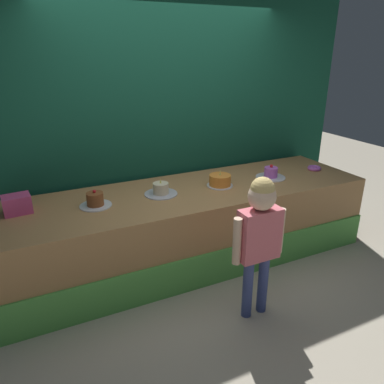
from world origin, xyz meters
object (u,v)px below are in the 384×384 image
object	(u,v)px
pink_box	(17,204)
donut	(314,168)
child_figure	(259,230)
cake_center_left	(161,190)
cake_far_left	(95,200)
cake_center_right	(220,181)
cake_far_right	(271,174)

from	to	relation	value
pink_box	donut	world-z (taller)	pink_box
child_figure	cake_center_left	distance (m)	1.12
pink_box	cake_far_left	distance (m)	0.64
child_figure	cake_center_right	size ratio (longest dim) A/B	4.49
child_figure	cake_center_left	xyz separation A→B (m)	(-0.41, 1.05, 0.04)
cake_far_left	child_figure	bearing A→B (deg)	-44.94
cake_center_left	cake_center_right	xyz separation A→B (m)	(0.63, -0.05, 0.01)
pink_box	cake_center_right	world-z (taller)	cake_center_right
cake_far_left	cake_center_left	size ratio (longest dim) A/B	0.89
pink_box	cake_center_left	xyz separation A→B (m)	(1.26, -0.13, -0.03)
donut	child_figure	bearing A→B (deg)	-145.99
donut	cake_center_left	size ratio (longest dim) A/B	0.47
cake_center_left	cake_far_right	bearing A→B (deg)	-2.60
cake_center_right	cake_far_right	distance (m)	0.63
donut	cake_center_left	bearing A→B (deg)	178.48
cake_far_left	cake_far_right	world-z (taller)	cake_far_left
cake_far_right	cake_far_left	bearing A→B (deg)	178.68
donut	cake_far_right	size ratio (longest dim) A/B	0.47
donut	cake_far_right	bearing A→B (deg)	-179.34
pink_box	cake_far_right	size ratio (longest dim) A/B	0.70
cake_far_left	cake_far_right	bearing A→B (deg)	-1.32
cake_center_right	cake_far_right	world-z (taller)	cake_center_right
donut	cake_far_right	world-z (taller)	cake_far_right
child_figure	pink_box	bearing A→B (deg)	144.81
child_figure	cake_center_left	world-z (taller)	child_figure
cake_center_left	cake_far_right	distance (m)	1.26
pink_box	cake_center_right	distance (m)	1.89
cake_far_left	cake_center_left	distance (m)	0.63
pink_box	child_figure	bearing A→B (deg)	-35.19
cake_center_left	cake_center_right	world-z (taller)	cake_center_right
pink_box	cake_center_left	size ratio (longest dim) A/B	0.70
donut	cake_far_left	bearing A→B (deg)	179.17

